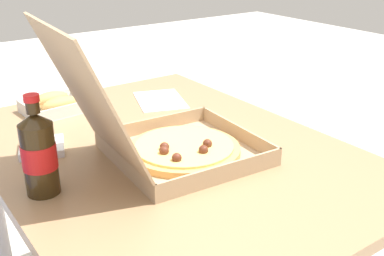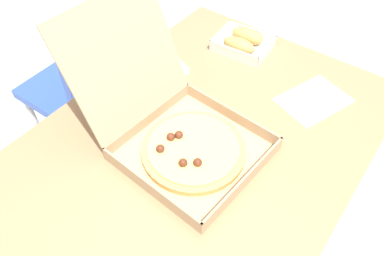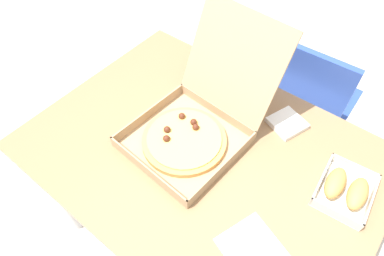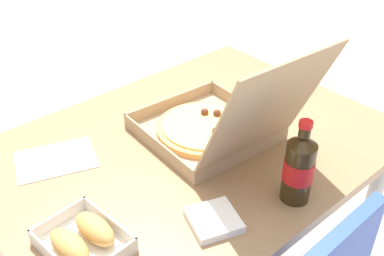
% 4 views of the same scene
% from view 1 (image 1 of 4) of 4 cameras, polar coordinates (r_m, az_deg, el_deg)
% --- Properties ---
extents(dining_table, '(1.14, 0.84, 0.70)m').
position_cam_1_polar(dining_table, '(1.28, -3.29, -5.71)').
color(dining_table, '#997551').
rests_on(dining_table, ground_plane).
extents(pizza_box_open, '(0.38, 0.51, 0.36)m').
position_cam_1_polar(pizza_box_open, '(1.16, -2.95, -1.55)').
color(pizza_box_open, tan).
rests_on(pizza_box_open, dining_table).
extents(bread_side_box, '(0.17, 0.20, 0.06)m').
position_cam_1_polar(bread_side_box, '(1.54, -16.19, 2.83)').
color(bread_side_box, white).
rests_on(bread_side_box, dining_table).
extents(cola_bottle, '(0.07, 0.07, 0.22)m').
position_cam_1_polar(cola_bottle, '(1.04, -18.05, -2.91)').
color(cola_bottle, '#33230F').
rests_on(cola_bottle, dining_table).
extents(paper_menu, '(0.25, 0.21, 0.00)m').
position_cam_1_polar(paper_menu, '(1.59, -3.87, 3.37)').
color(paper_menu, white).
rests_on(paper_menu, dining_table).
extents(napkin_pile, '(0.14, 0.14, 0.02)m').
position_cam_1_polar(napkin_pile, '(1.28, -17.70, -2.25)').
color(napkin_pile, white).
rests_on(napkin_pile, dining_table).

